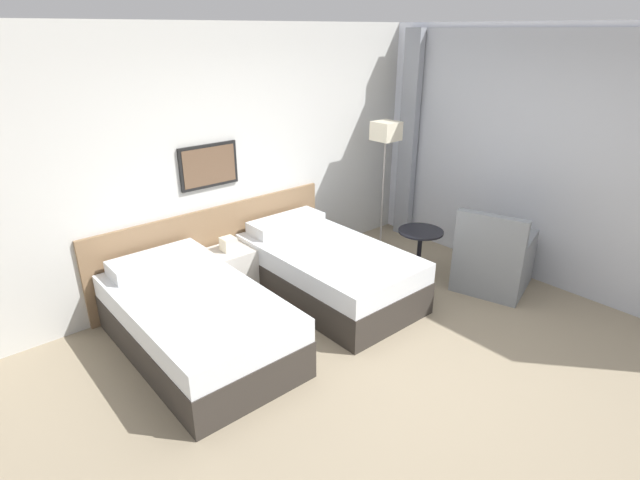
{
  "coord_description": "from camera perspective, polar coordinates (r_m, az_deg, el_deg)",
  "views": [
    {
      "loc": [
        -2.81,
        -2.23,
        2.63
      ],
      "look_at": [
        0.16,
        1.22,
        0.7
      ],
      "focal_mm": 28.0,
      "sensor_mm": 36.0,
      "label": 1
    }
  ],
  "objects": [
    {
      "name": "nightstand",
      "position": [
        5.37,
        -10.19,
        -3.51
      ],
      "size": [
        0.46,
        0.42,
        0.64
      ],
      "color": "beige",
      "rests_on": "ground_plane"
    },
    {
      "name": "floor_lamp",
      "position": [
        6.12,
        7.51,
        11.21
      ],
      "size": [
        0.28,
        0.28,
        1.62
      ],
      "color": "#9E9993",
      "rests_on": "ground_plane"
    },
    {
      "name": "bed_near_door",
      "position": [
        4.52,
        -13.98,
        -9.01
      ],
      "size": [
        1.08,
        1.91,
        0.68
      ],
      "color": "#332D28",
      "rests_on": "ground_plane"
    },
    {
      "name": "wall_headboard",
      "position": [
        5.47,
        -8.94,
        8.67
      ],
      "size": [
        10.0,
        0.1,
        2.7
      ],
      "color": "silver",
      "rests_on": "ground_plane"
    },
    {
      "name": "side_table",
      "position": [
        5.6,
        11.32,
        -0.64
      ],
      "size": [
        0.49,
        0.49,
        0.6
      ],
      "color": "black",
      "rests_on": "ground_plane"
    },
    {
      "name": "wall_window",
      "position": [
        5.78,
        25.69,
        7.88
      ],
      "size": [
        0.21,
        4.77,
        2.7
      ],
      "color": "white",
      "rests_on": "ground_plane"
    },
    {
      "name": "bed_near_window",
      "position": [
        5.26,
        0.85,
        -3.48
      ],
      "size": [
        1.08,
        1.91,
        0.68
      ],
      "color": "#332D28",
      "rests_on": "ground_plane"
    },
    {
      "name": "ground_plane",
      "position": [
        4.44,
        9.02,
        -13.59
      ],
      "size": [
        16.0,
        16.0,
        0.0
      ],
      "primitive_type": "plane",
      "color": "gray"
    },
    {
      "name": "armchair",
      "position": [
        5.72,
        19.17,
        -2.37
      ],
      "size": [
        0.92,
        0.89,
        0.92
      ],
      "rotation": [
        0.0,
        0.0,
        1.86
      ],
      "color": "gray",
      "rests_on": "ground_plane"
    }
  ]
}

